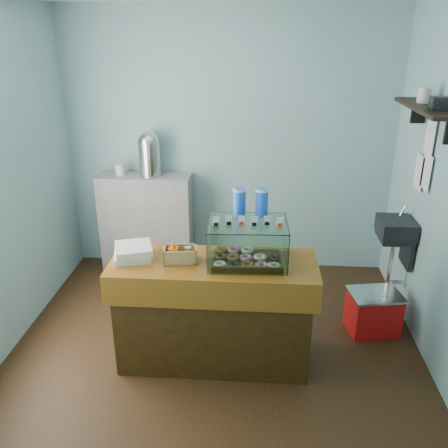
# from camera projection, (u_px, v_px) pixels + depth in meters

# --- Properties ---
(ground) EXTENTS (3.50, 3.50, 0.00)m
(ground) POSITION_uv_depth(u_px,v_px,m) (217.00, 339.00, 4.22)
(ground) COLOR black
(ground) RESTS_ON ground
(room_shell) EXTENTS (3.54, 3.04, 2.82)m
(room_shell) POSITION_uv_depth(u_px,v_px,m) (219.00, 151.00, 3.57)
(room_shell) COLOR #74A4A9
(room_shell) RESTS_ON ground
(counter) EXTENTS (1.60, 0.60, 0.90)m
(counter) POSITION_uv_depth(u_px,v_px,m) (214.00, 311.00, 3.81)
(counter) COLOR #3D260B
(counter) RESTS_ON ground
(back_shelf) EXTENTS (1.00, 0.32, 1.10)m
(back_shelf) POSITION_uv_depth(u_px,v_px,m) (147.00, 223.00, 5.28)
(back_shelf) COLOR #98999B
(back_shelf) RESTS_ON ground
(display_case) EXTENTS (0.61, 0.46, 0.55)m
(display_case) POSITION_uv_depth(u_px,v_px,m) (247.00, 239.00, 3.60)
(display_case) COLOR #341D0F
(display_case) RESTS_ON counter
(condiment_crate) EXTENTS (0.27, 0.18, 0.18)m
(condiment_crate) POSITION_uv_depth(u_px,v_px,m) (179.00, 254.00, 3.62)
(condiment_crate) COLOR #A08550
(condiment_crate) RESTS_ON counter
(pastry_boxes) EXTENTS (0.35, 0.35, 0.11)m
(pastry_boxes) POSITION_uv_depth(u_px,v_px,m) (133.00, 252.00, 3.68)
(pastry_boxes) COLOR silver
(pastry_boxes) RESTS_ON counter
(coffee_urn) EXTENTS (0.26, 0.26, 0.48)m
(coffee_urn) POSITION_uv_depth(u_px,v_px,m) (149.00, 153.00, 4.98)
(coffee_urn) COLOR silver
(coffee_urn) RESTS_ON back_shelf
(red_cooler) EXTENTS (0.50, 0.41, 0.39)m
(red_cooler) POSITION_uv_depth(u_px,v_px,m) (373.00, 312.00, 4.27)
(red_cooler) COLOR red
(red_cooler) RESTS_ON ground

